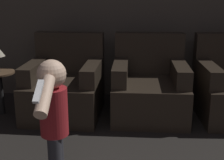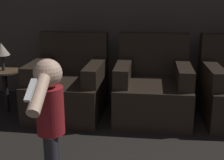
{
  "view_description": "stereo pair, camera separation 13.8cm",
  "coord_description": "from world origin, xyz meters",
  "px_view_note": "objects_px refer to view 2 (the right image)",
  "views": [
    {
      "loc": [
        -0.05,
        0.38,
        1.42
      ],
      "look_at": [
        -0.16,
        3.11,
        0.61
      ],
      "focal_mm": 50.0,
      "sensor_mm": 36.0,
      "label": 1
    },
    {
      "loc": [
        0.09,
        0.39,
        1.42
      ],
      "look_at": [
        -0.16,
        3.11,
        0.61
      ],
      "focal_mm": 50.0,
      "sensor_mm": 36.0,
      "label": 2
    }
  ],
  "objects_px": {
    "armchair_middle": "(152,89)",
    "lamp": "(2,50)",
    "person_toddler": "(50,111)",
    "armchair_left": "(69,86)"
  },
  "relations": [
    {
      "from": "armchair_middle",
      "to": "lamp",
      "type": "distance_m",
      "value": 1.77
    },
    {
      "from": "person_toddler",
      "to": "lamp",
      "type": "relative_size",
      "value": 2.95
    },
    {
      "from": "armchair_left",
      "to": "armchair_middle",
      "type": "bearing_deg",
      "value": 3.25
    },
    {
      "from": "armchair_left",
      "to": "lamp",
      "type": "xyz_separation_m",
      "value": [
        -0.75,
        -0.06,
        0.43
      ]
    },
    {
      "from": "person_toddler",
      "to": "lamp",
      "type": "height_order",
      "value": "person_toddler"
    },
    {
      "from": "armchair_left",
      "to": "person_toddler",
      "type": "bearing_deg",
      "value": -79.42
    },
    {
      "from": "lamp",
      "to": "armchair_left",
      "type": "bearing_deg",
      "value": 4.32
    },
    {
      "from": "armchair_middle",
      "to": "person_toddler",
      "type": "height_order",
      "value": "person_toddler"
    },
    {
      "from": "armchair_middle",
      "to": "lamp",
      "type": "relative_size",
      "value": 2.85
    },
    {
      "from": "armchair_left",
      "to": "armchair_middle",
      "type": "distance_m",
      "value": 0.97
    }
  ]
}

